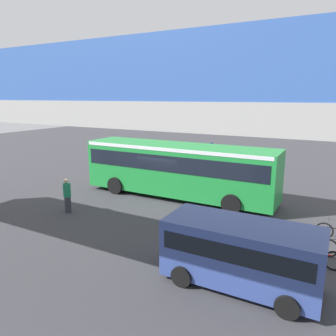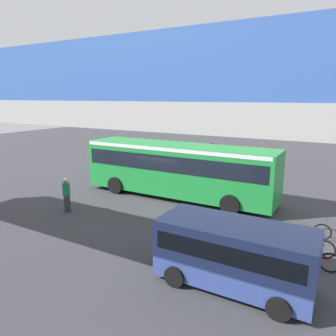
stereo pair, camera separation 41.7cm
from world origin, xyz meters
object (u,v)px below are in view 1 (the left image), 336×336
Objects in this scene: city_bus at (178,166)px; pedestrian at (67,196)px; bicycle_blue at (313,245)px; parked_van at (241,250)px; bicycle_red at (317,257)px; traffic_sign at (211,156)px.

city_bus is 6.43m from pedestrian.
pedestrian reaches higher than bicycle_blue.
parked_van reaches higher than bicycle_red.
city_bus is at bearing -126.69° from pedestrian.
city_bus is at bearing -51.09° from parked_van.
city_bus is at bearing -31.76° from bicycle_red.
pedestrian is 0.64× the size of traffic_sign.
traffic_sign reaches higher than parked_van.
bicycle_blue is at bearing -119.13° from parked_van.
traffic_sign is at bearing -64.40° from parked_van.
traffic_sign is (7.44, -8.82, 1.52)m from bicycle_red.
city_bus is 6.44× the size of pedestrian.
parked_van is at bearing 115.60° from traffic_sign.
bicycle_red is at bearing 148.24° from city_bus.
bicycle_blue is 10.76m from traffic_sign.
bicycle_blue is (0.22, -0.98, 0.00)m from bicycle_red.
city_bus is 6.52× the size of bicycle_blue.
traffic_sign reaches higher than pedestrian.
pedestrian reaches higher than bicycle_red.
parked_van is at bearing 167.21° from pedestrian.
pedestrian is (3.80, 5.10, -1.00)m from city_bus.
traffic_sign reaches higher than bicycle_red.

